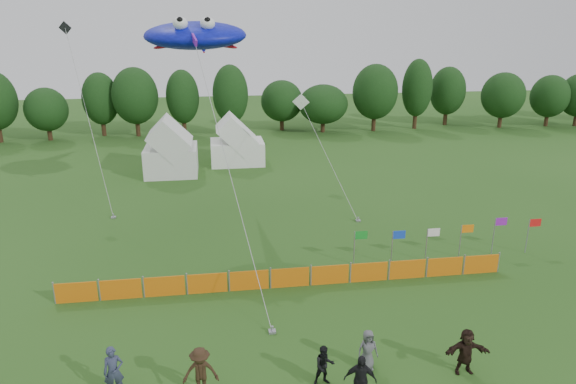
{
  "coord_description": "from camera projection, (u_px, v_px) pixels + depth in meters",
  "views": [
    {
      "loc": [
        -3.19,
        -15.4,
        12.22
      ],
      "look_at": [
        0.0,
        6.0,
        5.2
      ],
      "focal_mm": 32.0,
      "sensor_mm": 36.0,
      "label": 1
    }
  ],
  "objects": [
    {
      "name": "spectator_e",
      "position": [
        368.0,
        350.0,
        18.98
      ],
      "size": [
        0.82,
        0.57,
        1.59
      ],
      "primitive_type": "imported",
      "rotation": [
        0.0,
        0.0,
        0.08
      ],
      "color": "#505055",
      "rests_on": "ground"
    },
    {
      "name": "spectator_d",
      "position": [
        360.0,
        380.0,
        17.12
      ],
      "size": [
        1.19,
        0.72,
        1.89
      ],
      "primitive_type": "imported",
      "rotation": [
        0.0,
        0.0,
        -0.25
      ],
      "color": "black",
      "rests_on": "ground"
    },
    {
      "name": "spectator_f",
      "position": [
        466.0,
        351.0,
        18.72
      ],
      "size": [
        1.69,
        0.64,
        1.79
      ],
      "primitive_type": "imported",
      "rotation": [
        0.0,
        0.0,
        -0.07
      ],
      "color": "black",
      "rests_on": "ground"
    },
    {
      "name": "small_kite_dark",
      "position": [
        84.0,
        100.0,
        35.08
      ],
      "size": [
        3.63,
        6.18,
        12.56
      ],
      "color": "black",
      "rests_on": "ground"
    },
    {
      "name": "treeline",
      "position": [
        253.0,
        98.0,
        59.91
      ],
      "size": [
        104.57,
        8.78,
        8.36
      ],
      "color": "#382314",
      "rests_on": "ground"
    },
    {
      "name": "spectator_a",
      "position": [
        114.0,
        371.0,
        17.58
      ],
      "size": [
        0.76,
        0.58,
        1.87
      ],
      "primitive_type": "imported",
      "rotation": [
        0.0,
        0.0,
        0.21
      ],
      "color": "#2E344E",
      "rests_on": "ground"
    },
    {
      "name": "spectator_c",
      "position": [
        201.0,
        373.0,
        17.49
      ],
      "size": [
        1.24,
        0.73,
        1.9
      ],
      "primitive_type": "imported",
      "rotation": [
        0.0,
        0.0,
        -0.02
      ],
      "color": "#2F1F12",
      "rests_on": "ground"
    },
    {
      "name": "tent_left",
      "position": [
        171.0,
        151.0,
        43.96
      ],
      "size": [
        4.45,
        4.45,
        3.93
      ],
      "color": "silver",
      "rests_on": "ground"
    },
    {
      "name": "spectator_b",
      "position": [
        324.0,
        365.0,
        18.16
      ],
      "size": [
        0.77,
        0.61,
        1.52
      ],
      "primitive_type": "imported",
      "rotation": [
        0.0,
        0.0,
        0.05
      ],
      "color": "black",
      "rests_on": "ground"
    },
    {
      "name": "stingray_kite",
      "position": [
        196.0,
        36.0,
        30.83
      ],
      "size": [
        6.68,
        22.03,
        12.79
      ],
      "color": "#0E17D1",
      "rests_on": "ground"
    },
    {
      "name": "ground",
      "position": [
        312.0,
        378.0,
        18.7
      ],
      "size": [
        160.0,
        160.0,
        0.0
      ],
      "primitive_type": "plane",
      "color": "#234C16",
      "rests_on": "ground"
    },
    {
      "name": "tent_right",
      "position": [
        237.0,
        145.0,
        47.41
      ],
      "size": [
        4.92,
        3.94,
        3.47
      ],
      "color": "white",
      "rests_on": "ground"
    },
    {
      "name": "small_kite_white",
      "position": [
        313.0,
        128.0,
        39.15
      ],
      "size": [
        2.9,
        10.56,
        7.11
      ],
      "color": "white",
      "rests_on": "ground"
    },
    {
      "name": "flag_row",
      "position": [
        448.0,
        236.0,
        27.89
      ],
      "size": [
        10.73,
        0.42,
        2.16
      ],
      "color": "gray",
      "rests_on": "ground"
    },
    {
      "name": "barrier_fence",
      "position": [
        290.0,
        278.0,
        25.07
      ],
      "size": [
        21.9,
        0.06,
        1.0
      ],
      "color": "#D2640B",
      "rests_on": "ground"
    }
  ]
}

